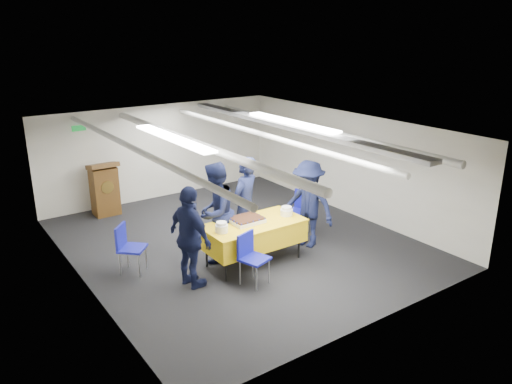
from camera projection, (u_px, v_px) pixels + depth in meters
ground at (238, 242)px, 9.91m from camera, size 7.00×7.00×0.00m
room_shell at (230, 149)px, 9.71m from camera, size 6.00×7.00×2.30m
serving_table at (254, 233)px, 8.91m from camera, size 1.82×0.90×0.77m
sheet_cake at (247, 220)px, 8.83m from camera, size 0.57×0.44×0.10m
plate_stack_left at (222, 227)px, 8.40m from camera, size 0.22×0.22×0.18m
plate_stack_right at (286, 211)px, 9.16m from camera, size 0.23×0.23×0.17m
podium at (105, 188)px, 11.21m from camera, size 0.62×0.53×1.25m
chair_near at (250, 253)px, 8.20m from camera, size 0.53×0.53×0.87m
chair_right at (300, 207)px, 10.29m from camera, size 0.52×0.52×0.87m
chair_left at (127, 244)px, 8.55m from camera, size 0.59×0.59×0.87m
sailor_a at (245, 205)px, 9.29m from camera, size 0.79×0.67×1.84m
sailor_b at (215, 212)px, 8.91m from camera, size 1.13×1.07×1.83m
sailor_c at (190, 238)px, 7.99m from camera, size 0.56×1.06×1.72m
sailor_d at (308, 204)px, 9.52m from camera, size 0.94×1.24×1.70m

